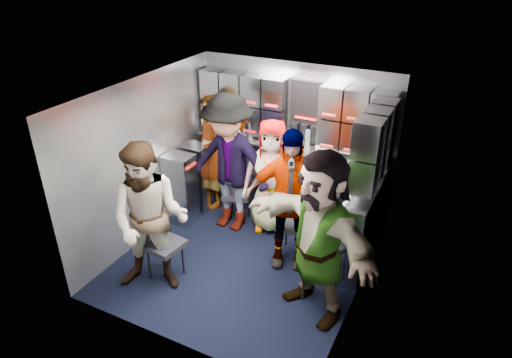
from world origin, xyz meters
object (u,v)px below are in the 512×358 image
at_px(attendant_standing, 211,152).
at_px(attendant_arc_e, 318,237).
at_px(attendant_arc_d, 289,200).
at_px(jump_seat_mid_right, 293,227).
at_px(jump_seat_near_left, 164,246).
at_px(jump_seat_mid_left, 236,196).
at_px(attendant_arc_c, 272,177).
at_px(jump_seat_center, 277,194).
at_px(attendant_arc_b, 229,164).
at_px(attendant_arc_a, 150,220).
at_px(jump_seat_near_right, 321,267).

distance_m(attendant_standing, attendant_arc_e, 2.52).
height_order(attendant_arc_d, attendant_arc_e, attendant_arc_e).
distance_m(jump_seat_mid_right, attendant_standing, 1.70).
relative_size(jump_seat_near_left, jump_seat_mid_left, 1.04).
relative_size(jump_seat_mid_right, attendant_arc_c, 0.28).
bearing_deg(attendant_arc_e, jump_seat_center, 153.75).
xyz_separation_m(jump_seat_mid_right, attendant_arc_c, (-0.49, 0.41, 0.39)).
xyz_separation_m(attendant_arc_b, attendant_arc_e, (1.57, -0.99, -0.02)).
height_order(jump_seat_near_left, attendant_arc_b, attendant_arc_b).
distance_m(jump_seat_mid_left, attendant_arc_b, 0.59).
xyz_separation_m(jump_seat_center, attendant_arc_a, (-0.65, -1.83, 0.45)).
height_order(jump_seat_mid_left, jump_seat_near_right, jump_seat_near_right).
height_order(jump_seat_mid_right, attendant_arc_b, attendant_arc_b).
distance_m(attendant_arc_b, attendant_arc_d, 1.07).
xyz_separation_m(attendant_arc_a, attendant_arc_d, (1.14, 1.07, -0.01)).
xyz_separation_m(jump_seat_mid_left, attendant_arc_c, (0.51, 0.03, 0.40)).
xyz_separation_m(attendant_arc_b, attendant_arc_d, (1.00, -0.37, -0.07)).
bearing_deg(attendant_standing, jump_seat_mid_right, 17.10).
distance_m(jump_seat_center, jump_seat_mid_right, 0.77).
relative_size(jump_seat_near_left, attendant_arc_e, 0.26).
bearing_deg(jump_seat_near_right, attendant_arc_d, 142.71).
distance_m(jump_seat_center, attendant_arc_e, 1.81).
bearing_deg(jump_seat_mid_right, attendant_arc_d, -90.00).
bearing_deg(attendant_arc_d, jump_seat_mid_left, 132.61).
xyz_separation_m(attendant_arc_d, attendant_arc_e, (0.57, -0.62, 0.05)).
relative_size(jump_seat_mid_left, attendant_arc_b, 0.24).
bearing_deg(attendant_arc_a, jump_seat_mid_right, 26.63).
bearing_deg(attendant_arc_c, jump_seat_near_left, -131.79).
height_order(jump_seat_mid_left, jump_seat_center, jump_seat_center).
xyz_separation_m(jump_seat_mid_left, attendant_arc_b, (-0.00, -0.18, 0.56)).
xyz_separation_m(jump_seat_near_right, attendant_arc_a, (-1.71, -0.63, 0.46)).
xyz_separation_m(jump_seat_mid_right, attendant_standing, (-1.53, 0.60, 0.44)).
bearing_deg(jump_seat_center, attendant_arc_d, -57.42).
height_order(jump_seat_mid_left, attendant_arc_c, attendant_arc_c).
bearing_deg(jump_seat_mid_left, attendant_arc_b, -90.00).
bearing_deg(jump_seat_center, jump_seat_mid_left, -157.39).
xyz_separation_m(jump_seat_center, attendant_standing, (-1.04, 0.01, 0.41)).
relative_size(jump_seat_mid_right, jump_seat_near_right, 0.88).
relative_size(attendant_standing, attendant_arc_b, 0.89).
relative_size(jump_seat_near_right, attendant_arc_b, 0.27).
bearing_deg(attendant_arc_a, jump_seat_mid_left, 64.17).
bearing_deg(attendant_arc_b, jump_seat_mid_left, 93.17).
relative_size(jump_seat_mid_left, attendant_arc_e, 0.25).
relative_size(attendant_arc_a, attendant_arc_e, 0.95).
bearing_deg(attendant_arc_d, attendant_arc_c, 111.44).
distance_m(jump_seat_mid_left, attendant_standing, 0.73).
bearing_deg(jump_seat_center, attendant_arc_a, -109.55).
relative_size(attendant_arc_a, attendant_arc_b, 0.93).
bearing_deg(attendant_arc_c, attendant_arc_a, -129.45).
distance_m(attendant_arc_d, attendant_arc_e, 0.84).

